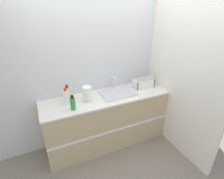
# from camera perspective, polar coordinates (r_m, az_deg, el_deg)

# --- Properties ---
(ground_plane) EXTENTS (12.00, 12.00, 0.00)m
(ground_plane) POSITION_cam_1_polar(r_m,az_deg,el_deg) (3.17, 0.67, -19.64)
(ground_plane) COLOR slate
(wall_back) EXTENTS (4.46, 0.06, 2.60)m
(wall_back) POSITION_cam_1_polar(r_m,az_deg,el_deg) (2.96, -4.41, 6.78)
(wall_back) COLOR silver
(wall_back) RESTS_ON ground_plane
(wall_right) EXTENTS (0.06, 2.59, 2.60)m
(wall_right) POSITION_cam_1_polar(r_m,az_deg,el_deg) (3.22, 15.90, 7.40)
(wall_right) COLOR silver
(wall_right) RESTS_ON ground_plane
(counter_cabinet) EXTENTS (2.09, 0.62, 0.93)m
(counter_cabinet) POSITION_cam_1_polar(r_m,az_deg,el_deg) (3.08, -1.69, -9.92)
(counter_cabinet) COLOR tan
(counter_cabinet) RESTS_ON ground_plane
(sink) EXTENTS (0.57, 0.41, 0.23)m
(sink) POSITION_cam_1_polar(r_m,az_deg,el_deg) (2.93, 1.80, -0.97)
(sink) COLOR silver
(sink) RESTS_ON counter_cabinet
(paper_towel_roll) EXTENTS (0.13, 0.13, 0.23)m
(paper_towel_roll) POSITION_cam_1_polar(r_m,az_deg,el_deg) (2.68, -8.07, -1.39)
(paper_towel_roll) COLOR #4C4C51
(paper_towel_roll) RESTS_ON counter_cabinet
(dish_rack) EXTENTS (0.35, 0.20, 0.15)m
(dish_rack) POSITION_cam_1_polar(r_m,az_deg,el_deg) (3.18, 10.07, 1.77)
(dish_rack) COLOR white
(dish_rack) RESTS_ON counter_cabinet
(bottle_white_spray) EXTENTS (0.08, 0.08, 0.26)m
(bottle_white_spray) POSITION_cam_1_polar(r_m,az_deg,el_deg) (2.66, -14.77, -2.38)
(bottle_white_spray) COLOR white
(bottle_white_spray) RESTS_ON counter_cabinet
(bottle_green) EXTENTS (0.07, 0.07, 0.22)m
(bottle_green) POSITION_cam_1_polar(r_m,az_deg,el_deg) (2.50, -12.69, -4.44)
(bottle_green) COLOR #2D8C3D
(bottle_green) RESTS_ON counter_cabinet
(bottle_yellow) EXTENTS (0.06, 0.06, 0.25)m
(bottle_yellow) POSITION_cam_1_polar(r_m,az_deg,el_deg) (2.76, -14.32, -1.32)
(bottle_yellow) COLOR yellow
(bottle_yellow) RESTS_ON counter_cabinet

